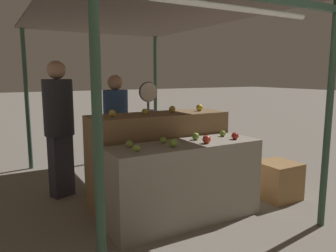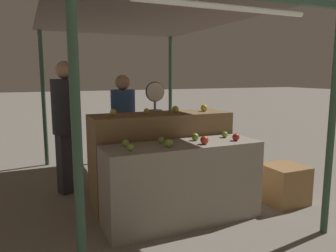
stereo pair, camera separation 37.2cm
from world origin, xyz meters
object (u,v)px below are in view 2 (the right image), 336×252
produce_scale (155,111)px  wooden_crate_side (284,184)px  person_customer_left (67,118)px  person_vendor_at_scale (123,122)px

produce_scale → wooden_crate_side: size_ratio=3.14×
produce_scale → person_customer_left: person_customer_left is taller
person_customer_left → wooden_crate_side: 2.95m
person_vendor_at_scale → person_customer_left: (-0.78, -0.01, 0.11)m
person_vendor_at_scale → produce_scale: bearing=165.0°
person_vendor_at_scale → wooden_crate_side: bearing=151.9°
produce_scale → person_vendor_at_scale: bearing=150.8°
wooden_crate_side → person_customer_left: bearing=148.6°
produce_scale → person_customer_left: size_ratio=0.85×
produce_scale → person_vendor_at_scale: size_ratio=0.94×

